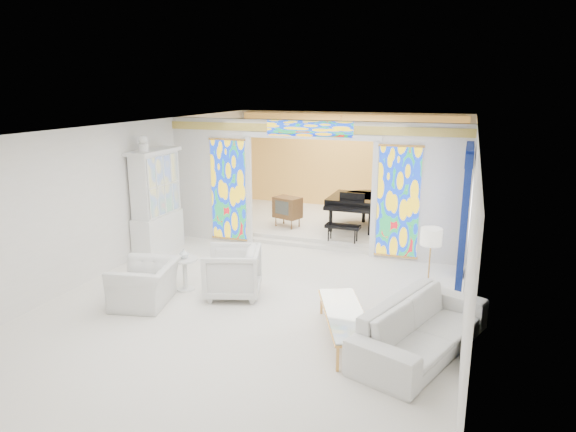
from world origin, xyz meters
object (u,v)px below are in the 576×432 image
at_px(armchair_right, 232,272).
at_px(sofa, 422,327).
at_px(china_cabinet, 156,203).
at_px(tv_console, 287,208).
at_px(armchair_left, 145,284).
at_px(coffee_table, 345,315).
at_px(grand_piano, 362,201).

bearing_deg(armchair_right, sofa, 56.68).
xyz_separation_m(armchair_right, sofa, (3.45, -0.96, -0.08)).
distance_m(china_cabinet, tv_console, 3.40).
bearing_deg(armchair_left, armchair_right, 110.59).
xyz_separation_m(coffee_table, tv_console, (-2.76, 5.18, 0.29)).
distance_m(china_cabinet, armchair_left, 3.06).
relative_size(armchair_left, coffee_table, 0.57).
bearing_deg(grand_piano, armchair_right, -105.03).
relative_size(armchair_left, sofa, 0.44).
xyz_separation_m(armchair_left, sofa, (4.74, -0.12, 0.01)).
distance_m(sofa, grand_piano, 6.20).
distance_m(armchair_right, sofa, 3.59).
bearing_deg(tv_console, coffee_table, -42.74).
bearing_deg(grand_piano, china_cabinet, -141.98).
height_order(coffee_table, tv_console, tv_console).
distance_m(armchair_right, grand_piano, 5.07).
bearing_deg(coffee_table, sofa, -0.08).
bearing_deg(grand_piano, armchair_left, -114.25).
relative_size(armchair_right, tv_console, 1.27).
relative_size(sofa, coffee_table, 1.28).
bearing_deg(coffee_table, grand_piano, 99.27).
xyz_separation_m(armchair_right, grand_piano, (1.38, 4.86, 0.40)).
relative_size(china_cabinet, sofa, 1.05).
relative_size(armchair_left, armchair_right, 1.15).
relative_size(armchair_right, coffee_table, 0.49).
bearing_deg(coffee_table, china_cabinet, 151.72).
height_order(armchair_left, armchair_right, armchair_right).
distance_m(china_cabinet, armchair_right, 3.31).
height_order(coffee_table, grand_piano, grand_piano).
xyz_separation_m(sofa, grand_piano, (-2.08, 5.82, 0.48)).
height_order(armchair_left, sofa, sofa).
relative_size(coffee_table, grand_piano, 0.80).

